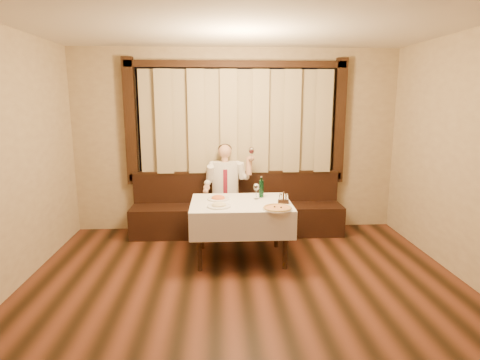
{
  "coord_description": "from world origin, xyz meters",
  "views": [
    {
      "loc": [
        -0.28,
        -3.24,
        2.05
      ],
      "look_at": [
        0.0,
        1.9,
        1.0
      ],
      "focal_mm": 30.0,
      "sensor_mm": 36.0,
      "label": 1
    }
  ],
  "objects": [
    {
      "name": "pizza",
      "position": [
        0.41,
        1.32,
        0.77
      ],
      "size": [
        0.36,
        0.36,
        0.04
      ],
      "rotation": [
        0.0,
        0.0,
        0.4
      ],
      "color": "white",
      "rests_on": "dining_table"
    },
    {
      "name": "green_bottle",
      "position": [
        0.29,
        1.93,
        0.88
      ],
      "size": [
        0.06,
        0.06,
        0.28
      ],
      "rotation": [
        0.0,
        0.0,
        0.03
      ],
      "color": "#0D401E",
      "rests_on": "dining_table"
    },
    {
      "name": "table_wine_glass",
      "position": [
        0.21,
        1.83,
        0.91
      ],
      "size": [
        0.08,
        0.08,
        0.21
      ],
      "rotation": [
        0.0,
        0.0,
        -0.41
      ],
      "color": "white",
      "rests_on": "dining_table"
    },
    {
      "name": "pasta_cream",
      "position": [
        -0.28,
        1.48,
        0.8
      ],
      "size": [
        0.29,
        0.29,
        0.1
      ],
      "rotation": [
        0.0,
        0.0,
        -0.14
      ],
      "color": "white",
      "rests_on": "dining_table"
    },
    {
      "name": "banquette",
      "position": [
        0.0,
        2.72,
        0.31
      ],
      "size": [
        3.2,
        0.61,
        0.94
      ],
      "color": "black",
      "rests_on": "ground"
    },
    {
      "name": "seated_man",
      "position": [
        -0.17,
        2.63,
        0.81
      ],
      "size": [
        0.75,
        0.56,
        1.38
      ],
      "color": "black",
      "rests_on": "ground"
    },
    {
      "name": "dining_table",
      "position": [
        0.0,
        1.7,
        0.65
      ],
      "size": [
        1.27,
        0.97,
        0.76
      ],
      "color": "black",
      "rests_on": "ground"
    },
    {
      "name": "cruet_caddy",
      "position": [
        0.53,
        1.6,
        0.81
      ],
      "size": [
        0.15,
        0.09,
        0.15
      ],
      "rotation": [
        0.0,
        0.0,
        -0.22
      ],
      "color": "black",
      "rests_on": "dining_table"
    },
    {
      "name": "pasta_red",
      "position": [
        -0.29,
        1.84,
        0.8
      ],
      "size": [
        0.29,
        0.29,
        0.1
      ],
      "rotation": [
        0.0,
        0.0,
        -0.22
      ],
      "color": "white",
      "rests_on": "dining_table"
    },
    {
      "name": "room",
      "position": [
        -0.0,
        0.97,
        1.5
      ],
      "size": [
        5.01,
        6.01,
        2.81
      ],
      "color": "black",
      "rests_on": "ground"
    }
  ]
}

